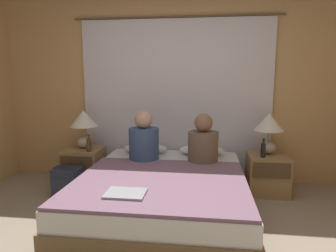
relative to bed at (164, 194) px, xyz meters
The scene contains 16 objects.
wall_back 1.54m from the bed, 90.00° to the left, with size 4.89×0.06×2.50m.
curtain_panel 1.40m from the bed, 90.00° to the left, with size 2.74×0.03×2.20m.
bed is the anchor object (origin of this frame).
nightstand_left 1.37m from the bed, 148.90° to the left, with size 0.48×0.46×0.49m.
nightstand_right 1.37m from the bed, 31.10° to the left, with size 0.48×0.46×0.49m.
lamp_left 1.53m from the bed, 146.83° to the left, with size 0.36×0.36×0.50m.
lamp_right 1.53m from the bed, 33.17° to the left, with size 0.36×0.36×0.50m.
pillow_left 0.94m from the bed, 114.07° to the left, with size 0.57×0.33×0.12m.
pillow_right 0.94m from the bed, 65.93° to the left, with size 0.57×0.33×0.12m.
blanket_on_bed 0.37m from the bed, 90.00° to the right, with size 1.61×1.42×0.03m.
person_left_in_bed 0.72m from the bed, 124.11° to the left, with size 0.35×0.35×0.60m.
person_right_in_bed 0.75m from the bed, 49.32° to the left, with size 0.35×0.35×0.58m.
beer_bottle_on_left_stand 1.25m from the bed, 150.60° to the left, with size 0.06×0.06×0.22m.
beer_bottle_on_right_stand 1.29m from the bed, 28.34° to the left, with size 0.06×0.06×0.23m.
laptop_on_bed 0.75m from the bed, 108.98° to the right, with size 0.33×0.25×0.02m.
backpack_on_floor 1.25m from the bed, 166.43° to the left, with size 0.32×0.22×0.35m.
Camera 1 is at (0.42, -2.02, 1.41)m, focal length 32.00 mm.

